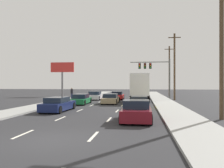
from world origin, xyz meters
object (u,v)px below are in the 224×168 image
utility_pole_far (169,70)px  roadside_billboard (62,71)px  car_red (117,96)px  pedestrian_near_corner (72,93)px  utility_pole_near (222,46)px  car_yellow (139,103)px  traffic_signal_mast (151,68)px  car_tan (111,99)px  car_white (95,96)px  utility_pole_mid (174,66)px  car_maroon (136,111)px  box_truck (140,86)px  car_navy (58,105)px  car_green (81,99)px

utility_pole_far → roadside_billboard: bearing=-170.8°
car_red → pedestrian_near_corner: bearing=-167.2°
utility_pole_near → roadside_billboard: 34.61m
car_yellow → roadside_billboard: 26.17m
traffic_signal_mast → roadside_billboard: roadside_billboard is taller
car_tan → pedestrian_near_corner: 9.30m
car_white → utility_pole_mid: bearing=1.6°
car_maroon → traffic_signal_mast: (1.92, 24.66, 4.41)m
traffic_signal_mast → utility_pole_far: (3.85, 7.65, 0.10)m
box_truck → pedestrian_near_corner: box_truck is taller
car_yellow → pedestrian_near_corner: 15.34m
car_red → utility_pole_near: (9.13, -19.61, 4.39)m
utility_pole_mid → car_tan: bearing=-141.0°
car_tan → car_yellow: car_tan is taller
car_navy → box_truck: 14.64m
utility_pole_mid → utility_pole_far: utility_pole_far is taller
car_red → roadside_billboard: (-11.82, 7.94, 4.29)m
roadside_billboard → car_green: bearing=-63.8°
utility_pole_near → utility_pole_far: 30.95m
car_green → traffic_signal_mast: 16.26m
utility_pole_near → pedestrian_near_corner: size_ratio=5.73×
car_white → roadside_billboard: (-8.51, 9.10, 4.28)m
utility_pole_near → roadside_billboard: (-20.96, 27.55, -0.10)m
car_maroon → pedestrian_near_corner: pedestrian_near_corner is taller
car_maroon → roadside_billboard: size_ratio=0.61×
car_navy → utility_pole_far: size_ratio=0.47×
traffic_signal_mast → car_yellow: bearing=-96.4°
car_tan → car_maroon: size_ratio=1.15×
traffic_signal_mast → utility_pole_far: bearing=63.3°
car_red → utility_pole_near: size_ratio=0.45×
traffic_signal_mast → utility_pole_mid: utility_pole_mid is taller
car_navy → utility_pole_mid: (12.06, 15.68, 4.50)m
box_truck → utility_pole_near: (5.62, -15.89, 2.84)m
car_yellow → roadside_billboard: roadside_billboard is taller
utility_pole_near → car_red: bearing=115.0°
car_white → box_truck: size_ratio=0.52×
utility_pole_mid → roadside_billboard: 22.22m
car_yellow → car_maroon: 8.16m
utility_pole_near → car_navy: bearing=166.1°
box_truck → utility_pole_mid: bearing=29.7°
box_truck → utility_pole_mid: (5.08, 2.90, 2.97)m
utility_pole_near → pedestrian_near_corner: (-16.04, 18.04, -3.98)m
car_green → car_yellow: 7.76m
car_navy → pedestrian_near_corner: pedestrian_near_corner is taller
car_maroon → utility_pole_mid: (5.13, 20.14, 4.47)m
car_green → utility_pole_mid: size_ratio=0.45×
car_red → car_tan: (-0.00, -7.80, -0.03)m
car_tan → roadside_billboard: bearing=126.9°
traffic_signal_mast → pedestrian_near_corner: size_ratio=3.97×
car_yellow → car_maroon: size_ratio=1.06×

